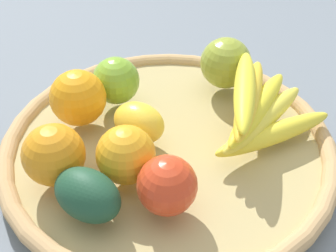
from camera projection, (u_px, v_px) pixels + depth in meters
The scene contains 11 objects.
ground_plane at pixel (168, 157), 0.64m from camera, with size 2.40×2.40×0.00m, color slate.
basket at pixel (168, 147), 0.63m from camera, with size 0.46×0.46×0.04m.
avocado at pixel (89, 196), 0.50m from camera, with size 0.08×0.06×0.06m, color #1D472E.
lemon_0 at pixel (139, 123), 0.60m from camera, with size 0.07×0.05×0.05m, color yellow.
apple_0 at pixel (167, 185), 0.51m from camera, with size 0.07×0.07×0.07m, color red.
orange_2 at pixel (126, 155), 0.54m from camera, with size 0.07×0.07×0.07m, color orange.
banana_bunch at pixel (258, 110), 0.60m from camera, with size 0.16×0.19×0.08m.
orange_0 at pixel (54, 155), 0.54m from camera, with size 0.08×0.08×0.08m, color orange.
apple_1 at pixel (225, 63), 0.69m from camera, with size 0.08×0.08×0.08m, color olive.
orange_1 at pixel (78, 98), 0.62m from camera, with size 0.08×0.08×0.08m, color orange.
apple_2 at pixel (116, 81), 0.66m from camera, with size 0.07×0.07×0.07m, color #7AAA2C.
Camera 1 is at (-0.27, 0.39, 0.44)m, focal length 49.03 mm.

